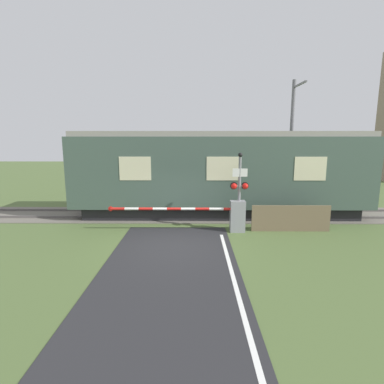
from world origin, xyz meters
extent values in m
plane|color=#4C6033|center=(0.00, 0.00, 0.00)|extent=(80.00, 80.00, 0.00)
cube|color=#666056|center=(0.00, 4.21, 0.01)|extent=(36.00, 3.20, 0.03)
cube|color=#595451|center=(0.00, 3.49, 0.08)|extent=(36.00, 0.08, 0.10)
cube|color=#595451|center=(0.00, 4.93, 0.08)|extent=(36.00, 0.08, 0.10)
cube|color=black|center=(1.96, 4.21, 0.30)|extent=(12.98, 2.44, 0.60)
cube|color=#42564C|center=(1.96, 4.21, 2.25)|extent=(14.11, 2.87, 3.29)
cube|color=gray|center=(1.96, 4.21, 4.01)|extent=(13.83, 2.64, 0.24)
cube|color=beige|center=(5.84, 2.77, 2.49)|extent=(1.41, 0.02, 1.05)
cube|color=beige|center=(1.96, 2.77, 2.49)|extent=(1.41, 0.02, 1.05)
cube|color=beige|center=(-1.92, 2.77, 2.49)|extent=(1.41, 0.02, 1.05)
cube|color=gray|center=(2.50, 1.52, 0.65)|extent=(0.60, 0.44, 1.30)
cylinder|color=gray|center=(2.50, 1.52, 0.96)|extent=(0.16, 0.16, 0.18)
cylinder|color=red|center=(2.20, 1.52, 0.96)|extent=(0.58, 0.11, 0.11)
cylinder|color=white|center=(1.62, 1.52, 0.96)|extent=(0.58, 0.11, 0.11)
cylinder|color=red|center=(1.04, 1.52, 0.96)|extent=(0.58, 0.11, 0.11)
cylinder|color=white|center=(0.46, 1.52, 0.96)|extent=(0.58, 0.11, 0.11)
cylinder|color=red|center=(-0.12, 1.52, 0.96)|extent=(0.58, 0.11, 0.11)
cylinder|color=white|center=(-0.70, 1.52, 0.96)|extent=(0.58, 0.11, 0.11)
cylinder|color=red|center=(-1.28, 1.52, 0.96)|extent=(0.58, 0.11, 0.11)
cylinder|color=white|center=(-1.87, 1.52, 0.96)|extent=(0.58, 0.11, 0.11)
cylinder|color=red|center=(-2.45, 1.52, 0.96)|extent=(0.58, 0.11, 0.11)
cylinder|color=red|center=(-2.74, 1.52, 0.96)|extent=(0.20, 0.02, 0.20)
cylinder|color=gray|center=(2.56, 1.62, 1.53)|extent=(0.11, 0.11, 3.06)
cube|color=gray|center=(2.56, 1.62, 1.90)|extent=(0.58, 0.07, 0.07)
sphere|color=red|center=(2.33, 1.57, 1.90)|extent=(0.24, 0.24, 0.24)
sphere|color=red|center=(2.79, 1.57, 1.90)|extent=(0.24, 0.24, 0.24)
cylinder|color=black|center=(2.33, 1.68, 1.90)|extent=(0.30, 0.06, 0.30)
cylinder|color=black|center=(2.79, 1.68, 1.90)|extent=(0.30, 0.06, 0.30)
cube|color=white|center=(2.56, 1.58, 2.45)|extent=(0.60, 0.02, 0.33)
sphere|color=black|center=(2.56, 1.62, 3.16)|extent=(0.18, 0.18, 0.18)
cylinder|color=slate|center=(6.10, 6.50, 3.47)|extent=(0.20, 0.20, 6.94)
cube|color=slate|center=(6.10, 5.60, 6.54)|extent=(0.10, 1.80, 0.08)
cube|color=#726047|center=(4.71, 1.56, 0.55)|extent=(3.23, 0.06, 1.10)
camera|label=1|loc=(0.72, -10.46, 3.80)|focal=28.00mm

